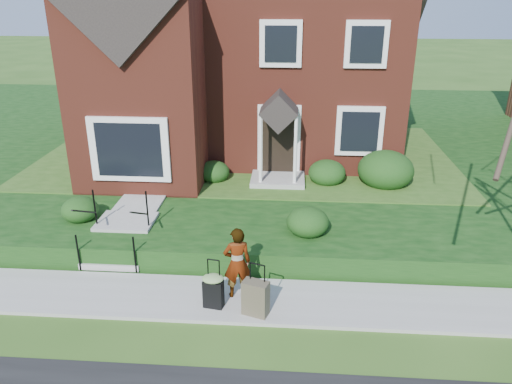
# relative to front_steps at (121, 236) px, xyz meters

# --- Properties ---
(ground) EXTENTS (120.00, 120.00, 0.00)m
(ground) POSITION_rel_front_steps_xyz_m (2.50, -1.84, -0.47)
(ground) COLOR #2D5119
(ground) RESTS_ON ground
(sidewalk) EXTENTS (60.00, 1.60, 0.08)m
(sidewalk) POSITION_rel_front_steps_xyz_m (2.50, -1.84, -0.43)
(sidewalk) COLOR #9E9B93
(sidewalk) RESTS_ON ground
(terrace) EXTENTS (44.00, 20.00, 0.60)m
(terrace) POSITION_rel_front_steps_xyz_m (6.50, 9.06, -0.17)
(terrace) COLOR #0F330E
(terrace) RESTS_ON ground
(walkway) EXTENTS (1.20, 6.00, 0.06)m
(walkway) POSITION_rel_front_steps_xyz_m (0.00, 3.16, 0.16)
(walkway) COLOR #9E9B93
(walkway) RESTS_ON terrace
(main_house) EXTENTS (10.40, 10.20, 9.40)m
(main_house) POSITION_rel_front_steps_xyz_m (2.29, 7.76, 4.79)
(main_house) COLOR maroon
(main_house) RESTS_ON terrace
(front_steps) EXTENTS (1.40, 2.02, 1.50)m
(front_steps) POSITION_rel_front_steps_xyz_m (0.00, 0.00, 0.00)
(front_steps) COLOR #9E9B93
(front_steps) RESTS_ON ground
(foundation_shrubs) EXTENTS (10.13, 4.72, 1.15)m
(foundation_shrubs) POSITION_rel_front_steps_xyz_m (2.94, 3.09, 0.62)
(foundation_shrubs) COLOR #143710
(foundation_shrubs) RESTS_ON terrace
(woman) EXTENTS (0.65, 0.51, 1.56)m
(woman) POSITION_rel_front_steps_xyz_m (3.04, -1.73, 0.39)
(woman) COLOR #999999
(woman) RESTS_ON sidewalk
(suitcase_black) EXTENTS (0.49, 0.43, 1.05)m
(suitcase_black) POSITION_rel_front_steps_xyz_m (2.60, -2.16, 0.01)
(suitcase_black) COLOR black
(suitcase_black) RESTS_ON sidewalk
(suitcase_olive) EXTENTS (0.57, 0.43, 1.09)m
(suitcase_olive) POSITION_rel_front_steps_xyz_m (3.47, -2.34, -0.03)
(suitcase_olive) COLOR brown
(suitcase_olive) RESTS_ON sidewalk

